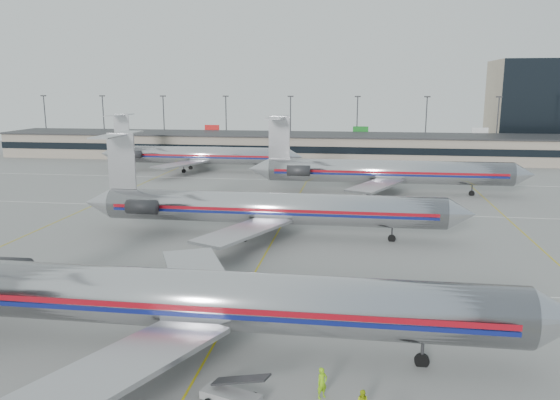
# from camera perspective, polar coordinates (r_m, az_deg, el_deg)

# --- Properties ---
(ground) EXTENTS (260.00, 260.00, 0.00)m
(ground) POSITION_cam_1_polar(r_m,az_deg,el_deg) (41.89, -5.98, -13.22)
(ground) COLOR gray
(ground) RESTS_ON ground
(apron_markings) EXTENTS (160.00, 0.15, 0.02)m
(apron_markings) POSITION_cam_1_polar(r_m,az_deg,el_deg) (50.89, -3.21, -8.54)
(apron_markings) COLOR silver
(apron_markings) RESTS_ON ground
(terminal) EXTENTS (162.00, 17.00, 6.25)m
(terminal) POSITION_cam_1_polar(r_m,az_deg,el_deg) (135.85, 4.14, 5.60)
(terminal) COLOR gray
(terminal) RESTS_ON ground
(light_mast_row) EXTENTS (163.60, 0.40, 15.28)m
(light_mast_row) POSITION_cam_1_polar(r_m,az_deg,el_deg) (149.35, 4.57, 8.24)
(light_mast_row) COLOR #38383D
(light_mast_row) RESTS_ON ground
(distant_building) EXTENTS (30.00, 20.00, 25.00)m
(distant_building) POSITION_cam_1_polar(r_m,az_deg,el_deg) (172.97, 26.19, 8.86)
(distant_building) COLOR tan
(distant_building) RESTS_ON ground
(jet_foreground) EXTENTS (49.76, 29.30, 13.02)m
(jet_foreground) POSITION_cam_1_polar(r_m,az_deg,el_deg) (37.76, -10.29, -9.99)
(jet_foreground) COLOR #BABABE
(jet_foreground) RESTS_ON ground
(jet_second_row) EXTENTS (46.96, 27.65, 12.29)m
(jet_second_row) POSITION_cam_1_polar(r_m,az_deg,el_deg) (64.85, -1.66, -0.79)
(jet_second_row) COLOR #BABABE
(jet_second_row) RESTS_ON ground
(jet_third_row) EXTENTS (47.24, 29.06, 12.92)m
(jet_third_row) POSITION_cam_1_polar(r_m,az_deg,el_deg) (93.14, 10.60, 2.97)
(jet_third_row) COLOR #BABABE
(jet_third_row) RESTS_ON ground
(jet_back_row) EXTENTS (44.00, 27.07, 12.03)m
(jet_back_row) POSITION_cam_1_polar(r_m,az_deg,el_deg) (117.17, -8.79, 4.68)
(jet_back_row) COLOR #BABABE
(jet_back_row) RESTS_ON ground
(belt_loader) EXTENTS (4.20, 2.24, 2.15)m
(belt_loader) POSITION_cam_1_polar(r_m,az_deg,el_deg) (32.86, -5.01, -19.58)
(belt_loader) COLOR gray
(belt_loader) RESTS_ON ground
(ramp_worker_near) EXTENTS (0.80, 0.78, 1.86)m
(ramp_worker_near) POSITION_cam_1_polar(r_m,az_deg,el_deg) (33.19, 4.42, -18.53)
(ramp_worker_near) COLOR #86CF13
(ramp_worker_near) RESTS_ON ground
(cone_left) EXTENTS (0.52, 0.52, 0.62)m
(cone_left) POSITION_cam_1_polar(r_m,az_deg,el_deg) (36.52, -23.41, -17.62)
(cone_left) COLOR orange
(cone_left) RESTS_ON ground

